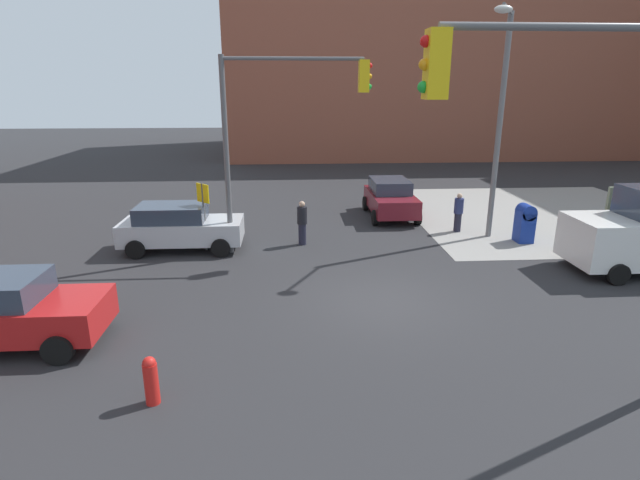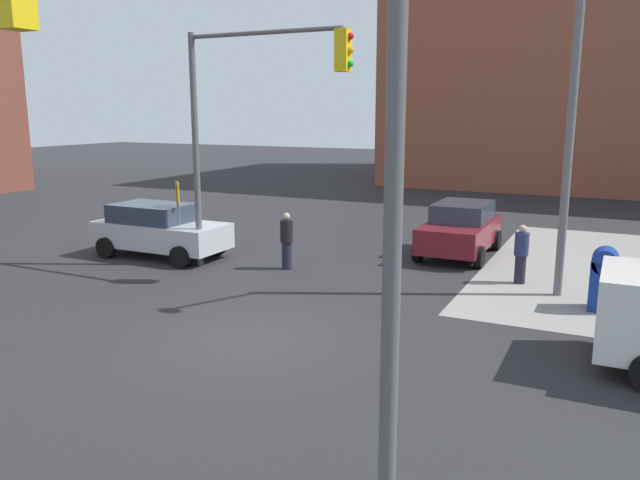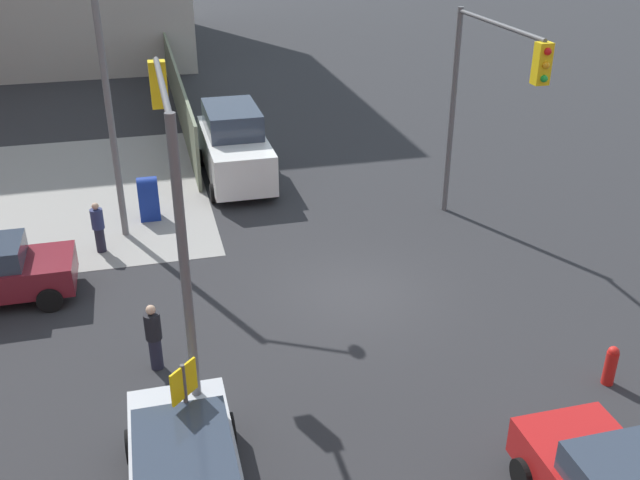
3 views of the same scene
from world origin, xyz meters
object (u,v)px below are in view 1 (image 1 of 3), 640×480
object	(u,v)px
traffic_signal_nw_corner	(281,117)
mailbox_blue	(525,222)
traffic_signal_se_corner	(604,148)
coupe_silver	(180,227)
fire_hydrant	(151,380)
coupe_maroon	(390,198)
street_lamp_corner	(500,111)
pedestrian_crossing	(458,212)
coupe_red	(0,310)
pedestrian_waiting	(302,222)

from	to	relation	value
traffic_signal_nw_corner	mailbox_blue	world-z (taller)	traffic_signal_nw_corner
traffic_signal_nw_corner	traffic_signal_se_corner	size ratio (longest dim) A/B	1.00
coupe_silver	fire_hydrant	bearing A→B (deg)	-81.87
coupe_silver	coupe_maroon	size ratio (longest dim) A/B	1.06
street_lamp_corner	coupe_maroon	world-z (taller)	street_lamp_corner
street_lamp_corner	coupe_maroon	distance (m)	6.09
street_lamp_corner	coupe_silver	world-z (taller)	street_lamp_corner
street_lamp_corner	fire_hydrant	xyz separation A→B (m)	(-10.02, -9.68, -4.22)
coupe_silver	traffic_signal_se_corner	bearing A→B (deg)	-46.58
mailbox_blue	pedestrian_crossing	xyz separation A→B (m)	(-2.00, 1.50, 0.03)
traffic_signal_se_corner	coupe_red	xyz separation A→B (m)	(-11.41, 2.70, -3.76)
mailbox_blue	coupe_silver	bearing A→B (deg)	-179.43
pedestrian_waiting	traffic_signal_nw_corner	bearing A→B (deg)	46.87
traffic_signal_se_corner	coupe_red	distance (m)	12.31
traffic_signal_nw_corner	coupe_red	size ratio (longest dim) A/B	1.52
street_lamp_corner	mailbox_blue	bearing A→B (deg)	-22.01
coupe_red	traffic_signal_se_corner	bearing A→B (deg)	-13.30
mailbox_blue	pedestrian_crossing	world-z (taller)	pedestrian_crossing
traffic_signal_nw_corner	mailbox_blue	size ratio (longest dim) A/B	4.55
fire_hydrant	coupe_maroon	xyz separation A→B (m)	(7.00, 13.29, 0.36)
mailbox_blue	fire_hydrant	world-z (taller)	mailbox_blue
traffic_signal_nw_corner	pedestrian_waiting	bearing A→B (deg)	46.40
traffic_signal_nw_corner	pedestrian_waiting	distance (m)	3.88
coupe_red	coupe_maroon	distance (m)	15.36
mailbox_blue	coupe_maroon	xyz separation A→B (m)	(-4.20, 4.09, 0.08)
coupe_silver	pedestrian_waiting	size ratio (longest dim) A/B	2.57
traffic_signal_se_corner	coupe_red	size ratio (longest dim) A/B	1.52
traffic_signal_nw_corner	street_lamp_corner	xyz separation A→B (m)	(7.69, 0.98, 0.11)
coupe_red	pedestrian_crossing	xyz separation A→B (m)	(13.03, 8.30, -0.05)
traffic_signal_se_corner	pedestrian_waiting	world-z (taller)	traffic_signal_se_corner
traffic_signal_nw_corner	coupe_silver	bearing A→B (deg)	174.09
traffic_signal_se_corner	coupe_red	world-z (taller)	traffic_signal_se_corner
fire_hydrant	pedestrian_waiting	xyz separation A→B (m)	(3.00, 9.40, 0.35)
coupe_silver	coupe_red	bearing A→B (deg)	-110.78
fire_hydrant	pedestrian_waiting	bearing A→B (deg)	72.30
coupe_red	coupe_maroon	bearing A→B (deg)	45.15
coupe_maroon	traffic_signal_se_corner	bearing A→B (deg)	-87.58
traffic_signal_se_corner	mailbox_blue	world-z (taller)	traffic_signal_se_corner
traffic_signal_nw_corner	pedestrian_waiting	world-z (taller)	traffic_signal_nw_corner
street_lamp_corner	traffic_signal_nw_corner	bearing A→B (deg)	-172.77
street_lamp_corner	pedestrian_waiting	world-z (taller)	street_lamp_corner
traffic_signal_nw_corner	traffic_signal_se_corner	world-z (taller)	same
mailbox_blue	fire_hydrant	bearing A→B (deg)	-140.60
coupe_red	street_lamp_corner	bearing A→B (deg)	27.71
pedestrian_waiting	pedestrian_crossing	bearing A→B (deg)	-167.69
traffic_signal_nw_corner	fire_hydrant	xyz separation A→B (m)	(-2.33, -8.70, -4.11)
street_lamp_corner	fire_hydrant	bearing A→B (deg)	-136.01
traffic_signal_se_corner	coupe_maroon	size ratio (longest dim) A/B	1.66
traffic_signal_se_corner	coupe_maroon	distance (m)	14.11
fire_hydrant	pedestrian_waiting	distance (m)	9.87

